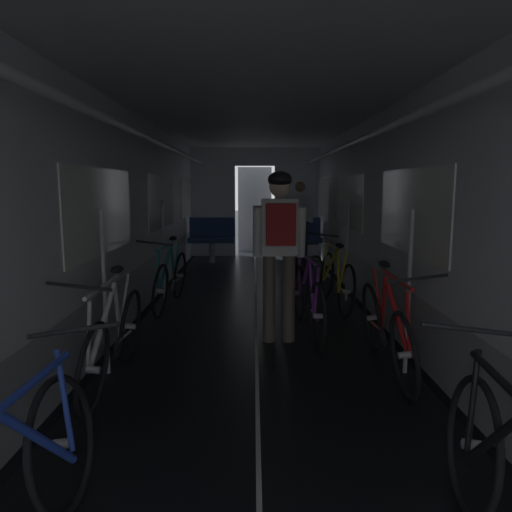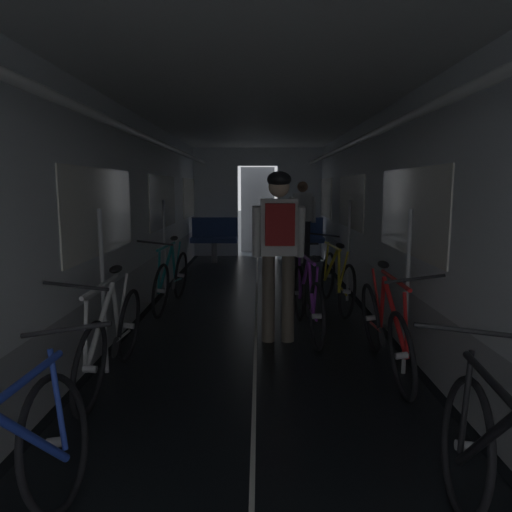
{
  "view_description": "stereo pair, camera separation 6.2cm",
  "coord_description": "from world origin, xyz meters",
  "px_view_note": "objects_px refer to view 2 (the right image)",
  "views": [
    {
      "loc": [
        -0.03,
        -1.75,
        1.58
      ],
      "look_at": [
        0.0,
        3.65,
        0.78
      ],
      "focal_mm": 33.07,
      "sensor_mm": 36.0,
      "label": 1
    },
    {
      "loc": [
        0.04,
        -1.75,
        1.58
      ],
      "look_at": [
        0.0,
        3.65,
        0.78
      ],
      "focal_mm": 33.07,
      "sensor_mm": 36.0,
      "label": 2
    }
  ],
  "objects_px": {
    "bench_seat_far_left": "(214,236)",
    "bench_seat_far_right": "(300,236)",
    "bicycle_white": "(112,338)",
    "person_standing_near_bench": "(302,217)",
    "bicycle_yellow": "(336,279)",
    "person_cyclist_aisle": "(279,238)",
    "bicycle_red": "(385,329)",
    "bicycle_black": "(510,509)",
    "bicycle_teal": "(171,279)",
    "bicycle_purple_in_aisle": "(307,299)"
  },
  "relations": [
    {
      "from": "bicycle_teal",
      "to": "bench_seat_far_left",
      "type": "bearing_deg",
      "value": 86.73
    },
    {
      "from": "bicycle_red",
      "to": "person_cyclist_aisle",
      "type": "relative_size",
      "value": 0.98
    },
    {
      "from": "bicycle_purple_in_aisle",
      "to": "bicycle_black",
      "type": "bearing_deg",
      "value": -82.75
    },
    {
      "from": "bench_seat_far_right",
      "to": "person_cyclist_aisle",
      "type": "xyz_separation_m",
      "value": [
        -0.67,
        -5.15,
        0.5
      ]
    },
    {
      "from": "bench_seat_far_right",
      "to": "bicycle_yellow",
      "type": "distance_m",
      "value": 3.79
    },
    {
      "from": "bench_seat_far_left",
      "to": "bicycle_teal",
      "type": "xyz_separation_m",
      "value": [
        -0.21,
        -3.75,
        -0.19
      ]
    },
    {
      "from": "bicycle_yellow",
      "to": "bicycle_teal",
      "type": "distance_m",
      "value": 2.16
    },
    {
      "from": "bicycle_black",
      "to": "bicycle_teal",
      "type": "distance_m",
      "value": 4.92
    },
    {
      "from": "bench_seat_far_left",
      "to": "person_standing_near_bench",
      "type": "bearing_deg",
      "value": -11.79
    },
    {
      "from": "bench_seat_far_left",
      "to": "bicycle_white",
      "type": "height_order",
      "value": "bench_seat_far_left"
    },
    {
      "from": "bench_seat_far_left",
      "to": "bicycle_yellow",
      "type": "distance_m",
      "value": 4.26
    },
    {
      "from": "bicycle_yellow",
      "to": "person_cyclist_aisle",
      "type": "relative_size",
      "value": 0.98
    },
    {
      "from": "bicycle_teal",
      "to": "bicycle_yellow",
      "type": "bearing_deg",
      "value": -0.86
    },
    {
      "from": "bicycle_white",
      "to": "person_standing_near_bench",
      "type": "distance_m",
      "value": 6.21
    },
    {
      "from": "bicycle_red",
      "to": "bicycle_purple_in_aisle",
      "type": "xyz_separation_m",
      "value": [
        -0.56,
        1.05,
        0.0
      ]
    },
    {
      "from": "bench_seat_far_right",
      "to": "bicycle_white",
      "type": "relative_size",
      "value": 0.58
    },
    {
      "from": "bench_seat_far_right",
      "to": "person_standing_near_bench",
      "type": "xyz_separation_m",
      "value": [
        0.0,
        -0.38,
        0.41
      ]
    },
    {
      "from": "person_standing_near_bench",
      "to": "bicycle_white",
      "type": "bearing_deg",
      "value": -109.29
    },
    {
      "from": "bicycle_yellow",
      "to": "person_cyclist_aisle",
      "type": "height_order",
      "value": "person_cyclist_aisle"
    },
    {
      "from": "bench_seat_far_right",
      "to": "bench_seat_far_left",
      "type": "bearing_deg",
      "value": 180.0
    },
    {
      "from": "bench_seat_far_left",
      "to": "bench_seat_far_right",
      "type": "xyz_separation_m",
      "value": [
        1.8,
        0.0,
        0.0
      ]
    },
    {
      "from": "bicycle_purple_in_aisle",
      "to": "bench_seat_far_right",
      "type": "bearing_deg",
      "value": 85.96
    },
    {
      "from": "bicycle_purple_in_aisle",
      "to": "bench_seat_far_left",
      "type": "bearing_deg",
      "value": 106.58
    },
    {
      "from": "bicycle_red",
      "to": "person_standing_near_bench",
      "type": "height_order",
      "value": "person_standing_near_bench"
    },
    {
      "from": "bench_seat_far_right",
      "to": "bicycle_white",
      "type": "xyz_separation_m",
      "value": [
        -2.04,
        -6.21,
        -0.19
      ]
    },
    {
      "from": "bicycle_yellow",
      "to": "bench_seat_far_left",
      "type": "bearing_deg",
      "value": 117.21
    },
    {
      "from": "bench_seat_far_left",
      "to": "bicycle_red",
      "type": "xyz_separation_m",
      "value": [
        2.01,
        -5.93,
        -0.19
      ]
    },
    {
      "from": "person_cyclist_aisle",
      "to": "person_standing_near_bench",
      "type": "distance_m",
      "value": 4.82
    },
    {
      "from": "bicycle_yellow",
      "to": "bicycle_teal",
      "type": "height_order",
      "value": "bicycle_yellow"
    },
    {
      "from": "bicycle_yellow",
      "to": "bicycle_teal",
      "type": "relative_size",
      "value": 1.0
    },
    {
      "from": "bicycle_yellow",
      "to": "bicycle_white",
      "type": "bearing_deg",
      "value": -132.01
    },
    {
      "from": "bench_seat_far_right",
      "to": "bicycle_white",
      "type": "height_order",
      "value": "bench_seat_far_right"
    },
    {
      "from": "bicycle_black",
      "to": "bicycle_purple_in_aisle",
      "type": "height_order",
      "value": "bicycle_black"
    },
    {
      "from": "person_cyclist_aisle",
      "to": "bicycle_white",
      "type": "bearing_deg",
      "value": -142.4
    },
    {
      "from": "bicycle_black",
      "to": "bicycle_red",
      "type": "distance_m",
      "value": 2.28
    },
    {
      "from": "bicycle_white",
      "to": "bicycle_yellow",
      "type": "bearing_deg",
      "value": 47.99
    },
    {
      "from": "bicycle_black",
      "to": "bicycle_yellow",
      "type": "height_order",
      "value": "bicycle_yellow"
    },
    {
      "from": "bicycle_black",
      "to": "person_standing_near_bench",
      "type": "xyz_separation_m",
      "value": [
        -0.08,
        7.83,
        0.59
      ]
    },
    {
      "from": "bicycle_white",
      "to": "bicycle_yellow",
      "type": "xyz_separation_m",
      "value": [
        2.18,
        2.43,
        -0.0
      ]
    },
    {
      "from": "bench_seat_far_left",
      "to": "bicycle_red",
      "type": "distance_m",
      "value": 6.27
    },
    {
      "from": "bicycle_white",
      "to": "bicycle_black",
      "type": "distance_m",
      "value": 2.91
    },
    {
      "from": "bench_seat_far_left",
      "to": "bench_seat_far_right",
      "type": "height_order",
      "value": "same"
    },
    {
      "from": "bench_seat_far_left",
      "to": "bicycle_purple_in_aisle",
      "type": "xyz_separation_m",
      "value": [
        1.46,
        -4.89,
        -0.18
      ]
    },
    {
      "from": "bench_seat_far_left",
      "to": "bicycle_teal",
      "type": "relative_size",
      "value": 0.58
    },
    {
      "from": "bicycle_purple_in_aisle",
      "to": "bicycle_yellow",
      "type": "bearing_deg",
      "value": 66.01
    },
    {
      "from": "bicycle_black",
      "to": "bicycle_teal",
      "type": "relative_size",
      "value": 1.0
    },
    {
      "from": "bench_seat_far_right",
      "to": "bicycle_black",
      "type": "xyz_separation_m",
      "value": [
        0.08,
        -8.21,
        -0.19
      ]
    },
    {
      "from": "bench_seat_far_right",
      "to": "bicycle_red",
      "type": "distance_m",
      "value": 5.94
    },
    {
      "from": "bicycle_white",
      "to": "person_standing_near_bench",
      "type": "height_order",
      "value": "person_standing_near_bench"
    },
    {
      "from": "bench_seat_far_left",
      "to": "bicycle_yellow",
      "type": "xyz_separation_m",
      "value": [
        1.95,
        -3.78,
        -0.19
      ]
    }
  ]
}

